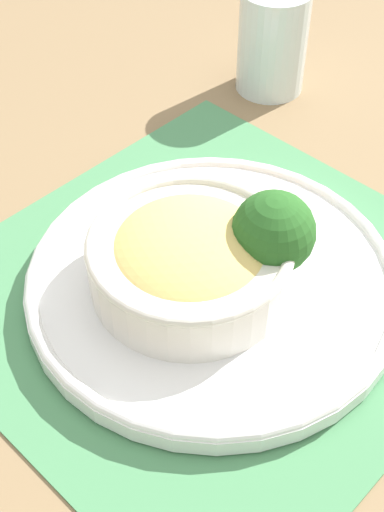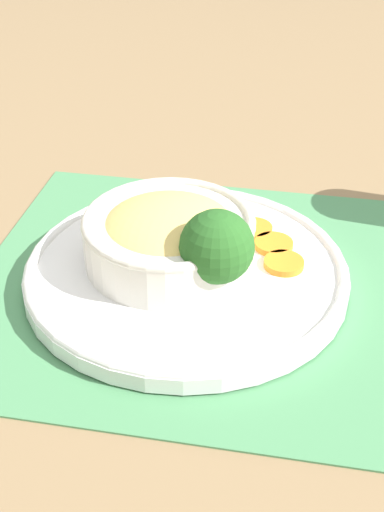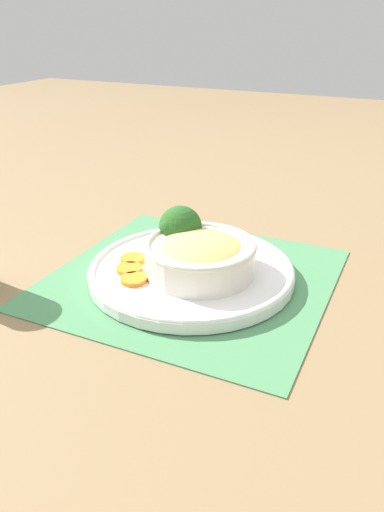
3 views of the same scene
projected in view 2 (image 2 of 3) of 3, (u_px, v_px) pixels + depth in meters
The scene contains 8 objects.
ground_plane at pixel (186, 283), 0.71m from camera, with size 4.00×4.00×0.00m, color #8C704C.
placemat at pixel (186, 282), 0.71m from camera, with size 0.41×0.42×0.00m.
plate at pixel (186, 271), 0.70m from camera, with size 0.32×0.32×0.02m.
bowl at pixel (169, 235), 0.69m from camera, with size 0.17×0.17×0.06m.
broccoli_floret at pixel (217, 247), 0.64m from camera, with size 0.07×0.07×0.08m.
carrot_slice_near at pixel (284, 263), 0.69m from camera, with size 0.04×0.04×0.01m.
carrot_slice_middle at pixel (274, 244), 0.72m from camera, with size 0.04×0.04×0.01m.
carrot_slice_far at pixel (254, 229), 0.75m from camera, with size 0.04×0.04×0.01m.
Camera 2 is at (0.56, 0.12, 0.42)m, focal length 50.00 mm.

